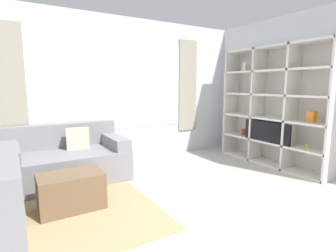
% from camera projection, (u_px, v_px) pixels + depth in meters
% --- Properties ---
extents(ground_plane, '(16.00, 16.00, 0.00)m').
position_uv_depth(ground_plane, '(216.00, 234.00, 2.61)').
color(ground_plane, beige).
extents(wall_back, '(6.54, 0.11, 2.70)m').
position_uv_depth(wall_back, '(113.00, 91.00, 4.83)').
color(wall_back, silver).
rests_on(wall_back, ground_plane).
extents(wall_right, '(0.07, 4.04, 2.70)m').
position_uv_depth(wall_right, '(276.00, 91.00, 4.98)').
color(wall_right, silver).
rests_on(wall_right, ground_plane).
extents(area_rug, '(2.26, 2.23, 0.01)m').
position_uv_depth(area_rug, '(52.00, 212.00, 3.04)').
color(area_rug, tan).
rests_on(area_rug, ground_plane).
extents(shelving_unit, '(0.42, 2.17, 2.16)m').
position_uv_depth(shelving_unit, '(275.00, 107.00, 4.79)').
color(shelving_unit, silver).
rests_on(shelving_unit, ground_plane).
extents(couch_main, '(1.74, 0.99, 0.85)m').
position_uv_depth(couch_main, '(68.00, 161.00, 4.04)').
color(couch_main, gray).
rests_on(couch_main, ground_plane).
extents(ottoman, '(0.73, 0.47, 0.44)m').
position_uv_depth(ottoman, '(71.00, 191.00, 3.11)').
color(ottoman, brown).
rests_on(ottoman, ground_plane).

